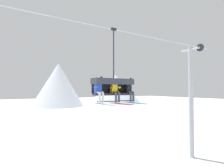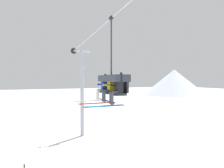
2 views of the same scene
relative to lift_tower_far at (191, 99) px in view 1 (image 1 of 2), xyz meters
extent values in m
cone|color=silver|center=(1.66, 46.96, 2.27)|extent=(15.77, 15.77, 13.47)
cone|color=silver|center=(24.30, 49.35, 1.06)|extent=(20.15, 20.15, 11.04)
cylinder|color=#9EA3A8|center=(0.00, 0.02, -0.23)|extent=(0.36, 0.36, 8.47)
cylinder|color=#9EA3A8|center=(0.00, 0.02, 3.85)|extent=(0.16, 1.60, 0.16)
cylinder|color=black|center=(0.00, -0.78, 3.85)|extent=(0.08, 0.56, 0.56)
cylinder|color=#9EA3A8|center=(-8.61, -0.78, 3.85)|extent=(19.22, 0.05, 0.05)
cube|color=#232328|center=(-7.56, -0.78, 0.49)|extent=(2.19, 0.48, 0.10)
cube|color=#232328|center=(-7.56, -0.50, 0.77)|extent=(2.19, 0.08, 0.45)
cube|color=#2D333D|center=(-7.56, -0.72, 1.14)|extent=(2.23, 0.68, 0.30)
cylinder|color=black|center=(-7.56, -1.10, 0.16)|extent=(2.19, 0.04, 0.04)
cylinder|color=#2D333D|center=(-7.56, -0.78, 2.55)|extent=(0.07, 0.07, 2.51)
cube|color=black|center=(-7.56, -0.78, 3.85)|extent=(0.28, 0.12, 0.12)
cube|color=#2847B7|center=(-8.46, -0.80, 0.80)|extent=(0.32, 0.22, 0.52)
sphere|color=silver|center=(-8.46, -0.80, 1.16)|extent=(0.22, 0.22, 0.22)
ellipsoid|color=black|center=(-8.46, -0.90, 1.16)|extent=(0.17, 0.04, 0.08)
cylinder|color=silver|center=(-8.55, -0.97, 0.58)|extent=(0.11, 0.34, 0.11)
cylinder|color=silver|center=(-8.38, -0.97, 0.58)|extent=(0.11, 0.34, 0.11)
cylinder|color=silver|center=(-8.55, -1.14, 0.34)|extent=(0.11, 0.11, 0.48)
cylinder|color=silver|center=(-8.38, -1.14, 0.34)|extent=(0.11, 0.11, 0.48)
cube|color=#B2B2BC|center=(-8.55, -1.44, 0.05)|extent=(0.09, 1.70, 0.02)
cube|color=#B2B2BC|center=(-8.38, -1.44, 0.05)|extent=(0.09, 1.70, 0.02)
cylinder|color=#2847B7|center=(-8.65, -0.95, 0.84)|extent=(0.09, 0.30, 0.09)
cylinder|color=#2847B7|center=(-8.28, -0.80, 1.15)|extent=(0.09, 0.09, 0.30)
sphere|color=black|center=(-8.28, -0.80, 1.32)|extent=(0.11, 0.11, 0.11)
cube|color=yellow|center=(-7.56, -0.80, 0.80)|extent=(0.32, 0.22, 0.52)
sphere|color=silver|center=(-7.56, -0.80, 1.16)|extent=(0.22, 0.22, 0.22)
ellipsoid|color=black|center=(-7.56, -0.90, 1.16)|extent=(0.17, 0.04, 0.08)
cylinder|color=#3D424C|center=(-7.65, -0.97, 0.58)|extent=(0.11, 0.34, 0.11)
cylinder|color=#3D424C|center=(-7.47, -0.97, 0.58)|extent=(0.11, 0.34, 0.11)
cylinder|color=#3D424C|center=(-7.65, -1.14, 0.34)|extent=(0.11, 0.11, 0.48)
cylinder|color=#3D424C|center=(-7.47, -1.14, 0.34)|extent=(0.11, 0.11, 0.48)
cube|color=#B22823|center=(-7.65, -1.44, 0.05)|extent=(0.09, 1.70, 0.02)
cube|color=#B22823|center=(-7.47, -1.44, 0.05)|extent=(0.09, 1.70, 0.02)
cylinder|color=yellow|center=(-7.75, -0.95, 0.84)|extent=(0.09, 0.30, 0.09)
cylinder|color=yellow|center=(-7.37, -0.95, 0.84)|extent=(0.09, 0.30, 0.09)
cube|color=black|center=(-6.66, -0.80, 0.80)|extent=(0.32, 0.22, 0.52)
sphere|color=black|center=(-6.66, -0.80, 1.16)|extent=(0.22, 0.22, 0.22)
ellipsoid|color=black|center=(-6.66, -0.90, 1.16)|extent=(0.17, 0.04, 0.08)
cylinder|color=#3D424C|center=(-6.74, -0.97, 0.58)|extent=(0.11, 0.34, 0.11)
cylinder|color=#3D424C|center=(-6.57, -0.97, 0.58)|extent=(0.11, 0.34, 0.11)
cylinder|color=#3D424C|center=(-6.74, -1.14, 0.34)|extent=(0.11, 0.11, 0.48)
cylinder|color=#3D424C|center=(-6.57, -1.14, 0.34)|extent=(0.11, 0.11, 0.48)
cube|color=#1E6BB2|center=(-6.74, -1.44, 0.05)|extent=(0.09, 1.70, 0.02)
cube|color=#1E6BB2|center=(-6.57, -1.44, 0.05)|extent=(0.09, 1.70, 0.02)
cylinder|color=black|center=(-6.84, -0.95, 0.84)|extent=(0.09, 0.30, 0.09)
cylinder|color=black|center=(-6.47, -0.80, 1.15)|extent=(0.09, 0.09, 0.30)
sphere|color=black|center=(-6.47, -0.80, 1.32)|extent=(0.11, 0.11, 0.11)
camera|label=1|loc=(-12.26, -8.37, 0.73)|focal=28.00mm
camera|label=2|loc=(-0.25, -3.73, 1.09)|focal=28.00mm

